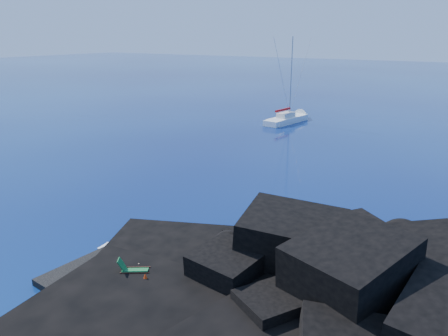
% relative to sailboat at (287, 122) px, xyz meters
% --- Properties ---
extents(ground, '(400.00, 400.00, 0.00)m').
position_rel_sailboat_xyz_m(ground, '(6.01, -42.04, 0.00)').
color(ground, '#030339').
rests_on(ground, ground).
extents(headland, '(24.00, 24.00, 3.60)m').
position_rel_sailboat_xyz_m(headland, '(19.01, -39.04, 0.00)').
color(headland, black).
rests_on(headland, ground).
extents(beach, '(9.08, 6.86, 0.70)m').
position_rel_sailboat_xyz_m(beach, '(10.51, -41.54, 0.00)').
color(beach, black).
rests_on(beach, ground).
extents(surf_foam, '(10.00, 8.00, 0.06)m').
position_rel_sailboat_xyz_m(surf_foam, '(11.01, -37.04, 0.00)').
color(surf_foam, white).
rests_on(surf_foam, ground).
extents(sailboat, '(4.02, 11.15, 11.46)m').
position_rel_sailboat_xyz_m(sailboat, '(0.00, 0.00, 0.00)').
color(sailboat, white).
rests_on(sailboat, ground).
extents(deck_chair, '(1.55, 1.31, 0.99)m').
position_rel_sailboat_xyz_m(deck_chair, '(10.02, -41.19, 0.84)').
color(deck_chair, '#16642F').
rests_on(deck_chair, beach).
extents(towel, '(2.10, 1.24, 0.05)m').
position_rel_sailboat_xyz_m(towel, '(9.26, -40.69, 0.38)').
color(towel, silver).
rests_on(towel, beach).
extents(sunbather, '(1.88, 0.74, 0.24)m').
position_rel_sailboat_xyz_m(sunbather, '(9.26, -40.69, 0.52)').
color(sunbather, tan).
rests_on(sunbather, towel).
extents(marker_cone, '(0.45, 0.45, 0.55)m').
position_rel_sailboat_xyz_m(marker_cone, '(10.91, -41.47, 0.62)').
color(marker_cone, red).
rests_on(marker_cone, beach).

